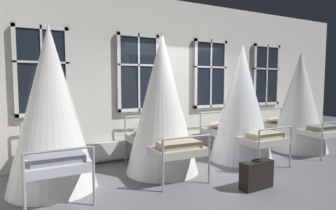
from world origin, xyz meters
name	(u,v)px	position (x,y,z in m)	size (l,w,h in m)	color
ground	(208,167)	(0.00, 0.00, 0.00)	(20.03, 20.03, 0.00)	slate
back_wall_with_windows	(175,78)	(0.00, 1.35, 1.77)	(11.02, 0.10, 3.53)	silver
window_bank	(177,109)	(0.00, 1.23, 1.04)	(6.65, 0.10, 2.63)	black
cot_first	(51,110)	(-2.81, 0.22, 1.24)	(1.36, 1.90, 2.56)	#9EA3A8
cot_second	(162,105)	(-0.90, 0.19, 1.25)	(1.36, 1.91, 2.59)	#9EA3A8
cot_third	(242,104)	(0.97, 0.14, 1.19)	(1.36, 1.89, 2.46)	#9EA3A8
cot_fourth	(299,103)	(2.83, 0.15, 1.16)	(1.36, 1.91, 2.40)	#9EA3A8
suitcase_dark	(256,175)	(0.02, -1.27, 0.22)	(0.57, 0.24, 0.47)	black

